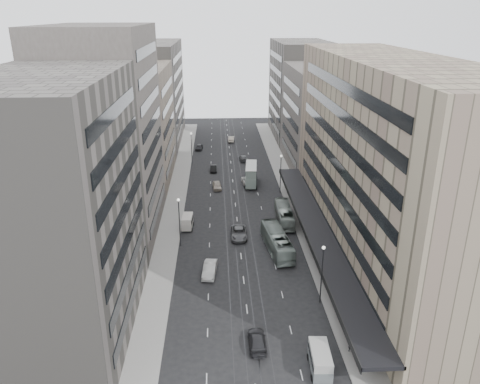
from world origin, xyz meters
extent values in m
plane|color=black|center=(0.00, 0.00, 0.00)|extent=(220.00, 220.00, 0.00)
cube|color=gray|center=(12.00, 37.50, 0.07)|extent=(4.00, 125.00, 0.15)
cube|color=gray|center=(-12.00, 37.50, 0.07)|extent=(4.00, 125.00, 0.15)
cube|color=gray|center=(21.50, 8.00, 15.00)|extent=(15.00, 60.00, 30.00)
cube|color=black|center=(12.00, 8.00, 4.00)|extent=(4.40, 60.00, 0.50)
cube|color=#4A4540|center=(21.50, 52.00, 12.00)|extent=(15.00, 28.00, 24.00)
cube|color=#66625C|center=(21.50, 82.00, 14.00)|extent=(15.00, 32.00, 28.00)
cube|color=#66625C|center=(-21.50, -8.00, 15.00)|extent=(15.00, 28.00, 30.00)
cube|color=#4A4540|center=(-21.50, 19.00, 17.00)|extent=(15.00, 26.00, 34.00)
cube|color=#74695A|center=(-21.50, 46.00, 12.50)|extent=(15.00, 28.00, 25.00)
cube|color=#66625C|center=(-21.50, 79.00, 14.00)|extent=(15.00, 38.00, 28.00)
cylinder|color=#262628|center=(9.70, -5.00, 4.00)|extent=(0.16, 0.16, 8.00)
sphere|color=silver|center=(9.70, -5.00, 8.10)|extent=(0.44, 0.44, 0.44)
cylinder|color=#262628|center=(9.70, 35.00, 4.00)|extent=(0.16, 0.16, 8.00)
sphere|color=silver|center=(9.70, 35.00, 8.10)|extent=(0.44, 0.44, 0.44)
cylinder|color=#262628|center=(-9.70, 12.00, 4.00)|extent=(0.16, 0.16, 8.00)
sphere|color=silver|center=(-9.70, 12.00, 8.10)|extent=(0.44, 0.44, 0.44)
cylinder|color=#262628|center=(-9.70, 55.00, 4.00)|extent=(0.16, 0.16, 8.00)
sphere|color=silver|center=(-9.70, 55.00, 8.10)|extent=(0.44, 0.44, 0.44)
imported|color=gray|center=(5.80, 9.46, 1.67)|extent=(4.21, 12.24, 3.34)
imported|color=gray|center=(8.50, 20.44, 1.49)|extent=(2.76, 10.75, 2.98)
cube|color=slate|center=(3.95, 40.27, 1.52)|extent=(3.04, 8.47, 2.12)
cube|color=slate|center=(3.95, 40.27, 3.50)|extent=(2.96, 8.14, 1.84)
cube|color=silver|center=(3.95, 40.27, 4.48)|extent=(3.04, 8.47, 0.11)
cylinder|color=black|center=(2.53, 37.40, 0.46)|extent=(0.34, 0.94, 0.92)
cylinder|color=black|center=(4.83, 37.19, 0.46)|extent=(0.34, 0.94, 0.92)
cylinder|color=black|center=(3.06, 43.35, 0.46)|extent=(0.34, 0.94, 0.92)
cylinder|color=black|center=(5.36, 43.15, 0.46)|extent=(0.34, 0.94, 0.92)
cube|color=slate|center=(7.03, -17.38, 0.98)|extent=(2.27, 4.88, 1.24)
cube|color=#A2A29E|center=(7.03, -17.38, 2.09)|extent=(2.23, 4.79, 0.98)
cylinder|color=black|center=(5.94, -18.90, 0.36)|extent=(0.24, 0.72, 0.71)
cylinder|color=black|center=(7.94, -19.01, 0.36)|extent=(0.24, 0.72, 0.71)
cylinder|color=black|center=(6.12, -15.75, 0.36)|extent=(0.24, 0.72, 0.71)
cylinder|color=black|center=(8.12, -15.87, 0.36)|extent=(0.24, 0.72, 0.71)
cube|color=#B7B0A5|center=(-8.89, 18.53, 0.89)|extent=(1.92, 3.91, 1.18)
cube|color=beige|center=(-8.89, 18.53, 1.94)|extent=(1.88, 3.83, 0.92)
cylinder|color=black|center=(-9.82, 17.32, 0.31)|extent=(0.20, 0.62, 0.61)
cylinder|color=black|center=(-8.10, 17.23, 0.31)|extent=(0.20, 0.62, 0.61)
cylinder|color=black|center=(-9.68, 19.83, 0.31)|extent=(0.20, 0.62, 0.61)
cylinder|color=black|center=(-7.97, 19.74, 0.31)|extent=(0.20, 0.62, 0.61)
imported|color=beige|center=(-4.84, 2.79, 0.84)|extent=(2.34, 5.27, 1.68)
imported|color=#535356|center=(-0.02, 14.57, 0.80)|extent=(2.77, 5.79, 1.59)
imported|color=#242427|center=(0.70, -13.14, 0.73)|extent=(2.08, 5.05, 1.46)
imported|color=gray|center=(-3.61, 38.01, 0.76)|extent=(2.12, 4.60, 1.53)
imported|color=black|center=(-4.39, 50.05, 0.69)|extent=(1.51, 4.21, 1.38)
imported|color=silver|center=(3.22, 41.26, 0.70)|extent=(2.74, 5.24, 1.41)
imported|color=#505052|center=(3.27, 58.18, 0.70)|extent=(2.33, 4.95, 1.40)
imported|color=#27272A|center=(-8.36, 69.10, 0.73)|extent=(2.14, 4.42, 1.45)
imported|color=beige|center=(0.82, 77.37, 0.80)|extent=(1.99, 4.93, 1.59)
imported|color=black|center=(11.07, -14.73, 1.07)|extent=(0.79, 0.67, 1.84)
camera|label=1|loc=(-3.49, -56.61, 35.79)|focal=35.00mm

